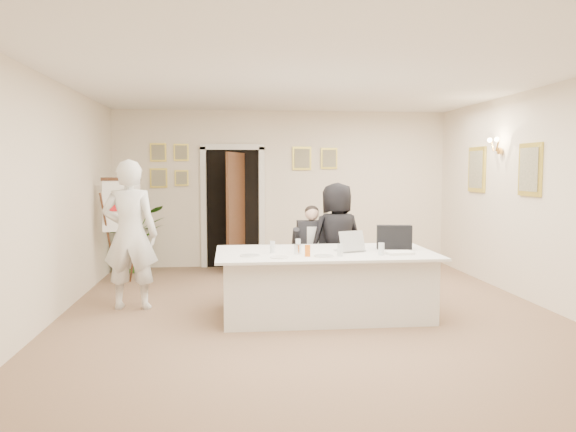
% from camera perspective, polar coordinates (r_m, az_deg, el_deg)
% --- Properties ---
extents(floor, '(7.00, 7.00, 0.00)m').
position_cam_1_polar(floor, '(6.92, 2.24, -9.91)').
color(floor, brown).
rests_on(floor, ground).
extents(ceiling, '(6.00, 7.00, 0.02)m').
position_cam_1_polar(ceiling, '(6.78, 2.31, 13.65)').
color(ceiling, white).
rests_on(ceiling, wall_back).
extents(wall_back, '(6.00, 0.10, 2.80)m').
position_cam_1_polar(wall_back, '(10.18, -0.56, 2.78)').
color(wall_back, beige).
rests_on(wall_back, floor).
extents(wall_front, '(6.00, 0.10, 2.80)m').
position_cam_1_polar(wall_front, '(3.29, 11.08, -1.50)').
color(wall_front, beige).
rests_on(wall_front, floor).
extents(wall_left, '(0.10, 7.00, 2.80)m').
position_cam_1_polar(wall_left, '(6.94, -23.06, 1.47)').
color(wall_left, beige).
rests_on(wall_left, floor).
extents(wall_right, '(0.10, 7.00, 2.80)m').
position_cam_1_polar(wall_right, '(7.73, 24.87, 1.70)').
color(wall_right, beige).
rests_on(wall_right, floor).
extents(doorway, '(1.14, 0.86, 2.20)m').
position_cam_1_polar(doorway, '(9.97, -5.52, 0.66)').
color(doorway, black).
rests_on(doorway, floor).
extents(pictures_back_wall, '(3.40, 0.06, 0.80)m').
position_cam_1_polar(pictures_back_wall, '(10.10, -5.09, 5.30)').
color(pictures_back_wall, '#D9C74A').
rests_on(pictures_back_wall, wall_back).
extents(pictures_right_wall, '(0.06, 2.20, 0.80)m').
position_cam_1_polar(pictures_right_wall, '(8.76, 20.75, 4.44)').
color(pictures_right_wall, '#D9C74A').
rests_on(pictures_right_wall, wall_right).
extents(wall_sconce, '(0.20, 0.30, 0.24)m').
position_cam_1_polar(wall_sconce, '(8.73, 20.41, 6.75)').
color(wall_sconce, '#B28439').
rests_on(wall_sconce, wall_right).
extents(conference_table, '(2.58, 1.38, 0.78)m').
position_cam_1_polar(conference_table, '(6.78, 3.75, -6.82)').
color(conference_table, white).
rests_on(conference_table, floor).
extents(seated_man, '(0.63, 0.66, 1.27)m').
position_cam_1_polar(seated_man, '(7.76, 2.47, -3.52)').
color(seated_man, black).
rests_on(seated_man, floor).
extents(flip_chart, '(0.57, 0.39, 1.59)m').
position_cam_1_polar(flip_chart, '(8.96, -16.47, -1.93)').
color(flip_chart, '#31220F').
rests_on(flip_chart, floor).
extents(standing_man, '(0.72, 0.50, 1.88)m').
position_cam_1_polar(standing_man, '(7.28, -15.75, -1.84)').
color(standing_man, silver).
rests_on(standing_man, floor).
extents(standing_woman, '(0.87, 0.68, 1.57)m').
position_cam_1_polar(standing_woman, '(7.73, 4.97, -2.44)').
color(standing_woman, black).
rests_on(standing_woman, floor).
extents(potted_palm, '(1.28, 1.19, 1.15)m').
position_cam_1_polar(potted_palm, '(10.03, -15.30, -2.15)').
color(potted_palm, '#2C5D1F').
rests_on(potted_palm, floor).
extents(laptop, '(0.42, 0.44, 0.28)m').
position_cam_1_polar(laptop, '(6.76, 6.31, -2.40)').
color(laptop, '#B7BABC').
rests_on(laptop, conference_table).
extents(laptop_bag, '(0.43, 0.18, 0.29)m').
position_cam_1_polar(laptop_bag, '(7.01, 10.74, -2.13)').
color(laptop_bag, black).
rests_on(laptop_bag, conference_table).
extents(paper_stack, '(0.33, 0.24, 0.03)m').
position_cam_1_polar(paper_stack, '(6.63, 11.21, -3.68)').
color(paper_stack, white).
rests_on(paper_stack, conference_table).
extents(plate_left, '(0.25, 0.25, 0.01)m').
position_cam_1_polar(plate_left, '(6.35, -3.88, -4.04)').
color(plate_left, white).
rests_on(plate_left, conference_table).
extents(plate_mid, '(0.25, 0.25, 0.01)m').
position_cam_1_polar(plate_mid, '(6.22, -0.89, -4.21)').
color(plate_mid, white).
rests_on(plate_mid, conference_table).
extents(plate_near, '(0.24, 0.24, 0.01)m').
position_cam_1_polar(plate_near, '(6.32, 3.66, -4.07)').
color(plate_near, white).
rests_on(plate_near, conference_table).
extents(glass_a, '(0.06, 0.06, 0.14)m').
position_cam_1_polar(glass_a, '(6.58, -1.59, -3.16)').
color(glass_a, silver).
rests_on(glass_a, conference_table).
extents(glass_b, '(0.07, 0.07, 0.14)m').
position_cam_1_polar(glass_b, '(6.36, 5.32, -3.47)').
color(glass_b, silver).
rests_on(glass_b, conference_table).
extents(glass_c, '(0.07, 0.07, 0.14)m').
position_cam_1_polar(glass_c, '(6.51, 9.46, -3.32)').
color(glass_c, silver).
rests_on(glass_c, conference_table).
extents(glass_d, '(0.08, 0.08, 0.14)m').
position_cam_1_polar(glass_d, '(6.79, 1.03, -2.92)').
color(glass_d, silver).
rests_on(glass_d, conference_table).
extents(oj_glass, '(0.08, 0.08, 0.13)m').
position_cam_1_polar(oj_glass, '(6.32, 2.00, -3.54)').
color(oj_glass, orange).
rests_on(oj_glass, conference_table).
extents(steel_jug, '(0.09, 0.09, 0.11)m').
position_cam_1_polar(steel_jug, '(6.49, 0.98, -3.41)').
color(steel_jug, silver).
rests_on(steel_jug, conference_table).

